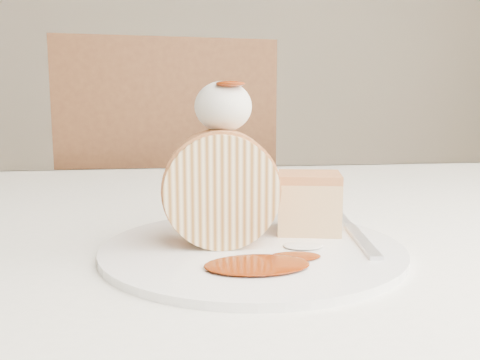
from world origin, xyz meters
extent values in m
cube|color=silver|center=(0.00, 3.00, 1.40)|extent=(5.00, 0.10, 2.80)
cube|color=silver|center=(0.00, 0.20, 0.73)|extent=(1.40, 0.90, 0.04)
cube|color=silver|center=(0.00, 0.65, 0.61)|extent=(1.40, 0.01, 0.28)
cube|color=brown|center=(-0.12, 0.98, 0.49)|extent=(0.54, 0.54, 0.05)
cube|color=brown|center=(-0.09, 0.76, 0.76)|extent=(0.48, 0.11, 0.50)
cylinder|color=brown|center=(0.06, 1.21, 0.23)|extent=(0.04, 0.04, 0.47)
cylinder|color=brown|center=(-0.35, 1.15, 0.23)|extent=(0.04, 0.04, 0.47)
cylinder|color=white|center=(-0.02, 0.06, 0.75)|extent=(0.33, 0.33, 0.01)
cylinder|color=beige|center=(-0.04, 0.07, 0.81)|extent=(0.10, 0.06, 0.10)
cube|color=#D48850|center=(0.05, 0.10, 0.78)|extent=(0.07, 0.07, 0.05)
ellipsoid|color=silver|center=(-0.04, 0.08, 0.88)|extent=(0.05, 0.05, 0.05)
ellipsoid|color=#6C1F04|center=(-0.03, 0.07, 0.91)|extent=(0.03, 0.02, 0.01)
cube|color=silver|center=(0.09, 0.05, 0.76)|extent=(0.04, 0.16, 0.00)
camera|label=1|loc=(-0.09, -0.41, 0.89)|focal=40.00mm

